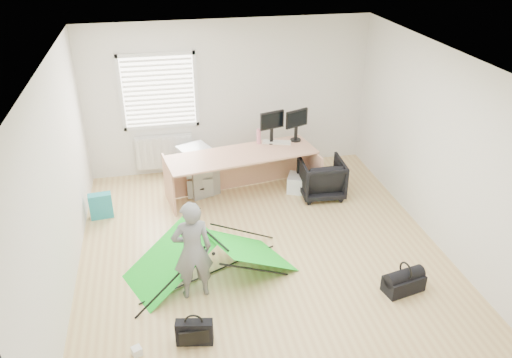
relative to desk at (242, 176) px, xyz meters
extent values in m
plane|color=tan|center=(0.00, -1.53, -0.41)|extent=(5.50, 5.50, 0.00)
cube|color=silver|center=(0.00, 1.22, 0.94)|extent=(5.00, 0.02, 2.70)
cube|color=silver|center=(-1.20, 1.18, 1.14)|extent=(1.20, 0.06, 1.20)
cube|color=silver|center=(-1.20, 1.14, 0.04)|extent=(1.00, 0.12, 0.60)
cube|color=tan|center=(0.00, 0.00, 0.00)|extent=(2.49, 1.14, 0.82)
cube|color=gray|center=(-0.68, 0.44, -0.03)|extent=(0.69, 0.78, 0.76)
cube|color=black|center=(0.57, 0.34, 0.61)|extent=(0.43, 0.21, 0.41)
cube|color=black|center=(0.99, 0.34, 0.61)|extent=(0.43, 0.24, 0.40)
cube|color=beige|center=(0.65, 0.30, 0.42)|extent=(0.50, 0.30, 0.02)
cylinder|color=#C97181|center=(0.35, 0.35, 0.54)|extent=(0.07, 0.07, 0.26)
imported|color=black|center=(1.31, -0.16, -0.08)|extent=(0.74, 0.75, 0.65)
imported|color=slate|center=(-1.00, -2.22, 0.26)|extent=(0.51, 0.36, 1.33)
cube|color=silver|center=(1.06, 0.02, -0.27)|extent=(0.61, 0.53, 0.29)
cube|color=teal|center=(-2.25, -0.14, -0.20)|extent=(0.36, 0.18, 0.41)
cube|color=black|center=(-1.08, -3.03, -0.26)|extent=(0.42, 0.20, 0.30)
cube|color=silver|center=(-1.72, -3.07, -0.36)|extent=(0.13, 0.13, 0.10)
cube|color=black|center=(1.57, -2.69, -0.30)|extent=(0.55, 0.36, 0.22)
camera|label=1|loc=(-1.24, -7.11, 3.80)|focal=35.00mm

